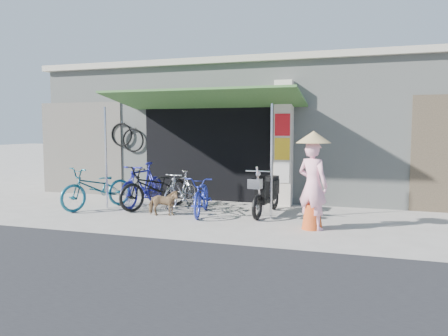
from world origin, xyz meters
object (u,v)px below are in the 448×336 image
(bike_navy, at_px, (202,195))
(bike_blue, at_px, (142,185))
(bike_black, at_px, (156,187))
(moped, at_px, (267,193))
(street_dog, at_px, (163,203))
(nun, at_px, (313,181))
(bike_teal, at_px, (98,188))
(bike_silver, at_px, (181,190))

(bike_navy, bearing_deg, bike_blue, 153.32)
(bike_black, height_order, moped, moped)
(bike_navy, xyz_separation_m, street_dog, (-0.74, -0.38, -0.14))
(street_dog, bearing_deg, bike_black, 21.68)
(bike_blue, distance_m, street_dog, 1.29)
(street_dog, height_order, nun, nun)
(moped, bearing_deg, nun, -41.54)
(street_dog, relative_size, nun, 0.36)
(bike_teal, distance_m, street_dog, 1.87)
(bike_navy, height_order, nun, nun)
(bike_teal, bearing_deg, bike_black, 40.29)
(bike_teal, distance_m, bike_blue, 1.03)
(bike_silver, height_order, bike_navy, bike_silver)
(bike_teal, distance_m, nun, 5.04)
(bike_teal, relative_size, bike_black, 0.98)
(bike_black, bearing_deg, moped, 30.75)
(bike_black, height_order, bike_navy, bike_black)
(bike_blue, height_order, bike_silver, bike_blue)
(nun, bearing_deg, bike_blue, 11.80)
(street_dog, bearing_deg, bike_silver, -17.30)
(street_dog, xyz_separation_m, nun, (3.16, -0.29, 0.61))
(bike_silver, xyz_separation_m, nun, (3.13, -1.15, 0.45))
(bike_blue, bearing_deg, street_dog, -35.47)
(bike_black, bearing_deg, bike_blue, -168.21)
(bike_navy, bearing_deg, moped, 8.54)
(bike_teal, height_order, bike_silver, bike_teal)
(bike_silver, bearing_deg, bike_teal, -157.35)
(bike_blue, bearing_deg, bike_black, -10.01)
(bike_teal, xyz_separation_m, nun, (4.99, -0.60, 0.40))
(moped, xyz_separation_m, nun, (1.10, -1.14, 0.43))
(bike_silver, height_order, street_dog, bike_silver)
(bike_teal, xyz_separation_m, bike_navy, (2.57, 0.06, -0.07))
(bike_black, relative_size, street_dog, 2.89)
(bike_silver, distance_m, moped, 2.03)
(bike_teal, height_order, bike_black, bike_black)
(bike_black, bearing_deg, nun, 12.69)
(bike_silver, xyz_separation_m, bike_navy, (0.71, -0.49, -0.02))
(bike_navy, xyz_separation_m, nun, (2.42, -0.66, 0.47))
(bike_teal, xyz_separation_m, bike_silver, (1.86, 0.55, -0.05))
(bike_navy, relative_size, moped, 0.89)
(bike_blue, distance_m, nun, 4.28)
(bike_blue, distance_m, moped, 3.01)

